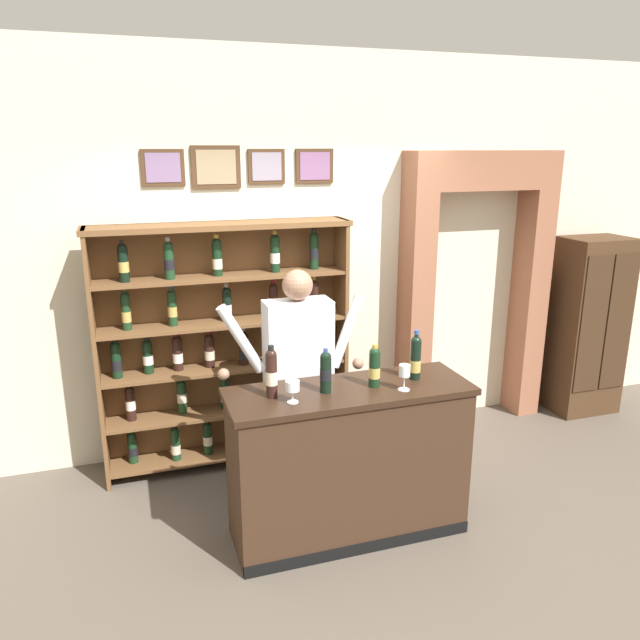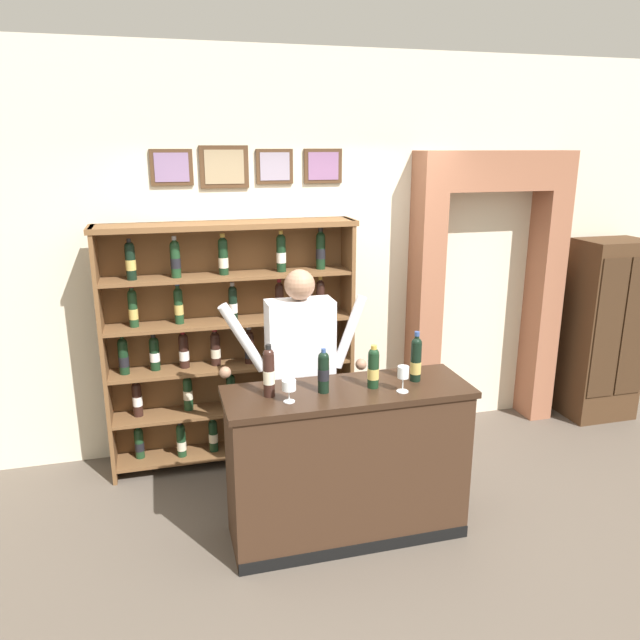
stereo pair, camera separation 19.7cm
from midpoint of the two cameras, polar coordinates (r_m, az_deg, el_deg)
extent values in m
cube|color=brown|center=(4.31, 1.20, -19.13)|extent=(14.00, 14.00, 0.02)
cube|color=beige|center=(5.09, -4.49, 6.05)|extent=(12.00, 0.16, 3.19)
cube|color=#422B19|center=(4.79, -15.58, 13.50)|extent=(0.31, 0.02, 0.26)
cube|color=slate|center=(4.78, -15.58, 13.50)|extent=(0.25, 0.01, 0.21)
cube|color=#422B19|center=(4.83, -10.84, 13.81)|extent=(0.37, 0.02, 0.31)
cube|color=#8D7959|center=(4.82, -10.82, 13.80)|extent=(0.30, 0.01, 0.25)
cube|color=#422B19|center=(4.90, -6.19, 14.01)|extent=(0.29, 0.02, 0.26)
cube|color=gray|center=(4.88, -6.15, 14.01)|extent=(0.23, 0.01, 0.21)
cube|color=#422B19|center=(4.99, -1.68, 14.13)|extent=(0.31, 0.02, 0.27)
cube|color=slate|center=(4.98, -1.63, 14.13)|extent=(0.25, 0.01, 0.21)
cube|color=brown|center=(4.74, -21.17, -3.69)|extent=(0.03, 0.31, 1.93)
cube|color=brown|center=(4.97, 0.77, -1.68)|extent=(0.03, 0.31, 1.93)
cube|color=brown|center=(4.90, -10.18, -2.19)|extent=(1.90, 0.02, 1.93)
cube|color=brown|center=(5.10, -9.46, -11.92)|extent=(1.84, 0.29, 0.02)
cylinder|color=#19381E|center=(5.04, -18.13, -11.40)|extent=(0.07, 0.07, 0.21)
sphere|color=#19381E|center=(4.99, -18.24, -10.25)|extent=(0.07, 0.07, 0.07)
cylinder|color=#19381E|center=(4.97, -18.27, -9.90)|extent=(0.03, 0.03, 0.08)
cylinder|color=black|center=(4.96, -18.30, -9.59)|extent=(0.03, 0.03, 0.03)
cylinder|color=black|center=(5.04, -18.11, -11.53)|extent=(0.07, 0.07, 0.07)
cylinder|color=#19381E|center=(4.98, -14.41, -11.29)|extent=(0.07, 0.07, 0.23)
sphere|color=#19381E|center=(4.93, -14.50, -10.02)|extent=(0.07, 0.07, 0.07)
cylinder|color=#19381E|center=(4.92, -14.52, -9.77)|extent=(0.03, 0.03, 0.06)
cylinder|color=black|center=(4.91, -14.54, -9.55)|extent=(0.04, 0.04, 0.03)
cylinder|color=beige|center=(4.99, -14.38, -11.56)|extent=(0.07, 0.07, 0.07)
cylinder|color=black|center=(5.02, -11.53, -10.92)|extent=(0.07, 0.07, 0.23)
sphere|color=black|center=(4.97, -11.60, -9.69)|extent=(0.07, 0.07, 0.07)
cylinder|color=black|center=(4.95, -11.62, -9.37)|extent=(0.03, 0.03, 0.08)
cylinder|color=#B79338|center=(4.94, -11.64, -9.08)|extent=(0.04, 0.04, 0.03)
cylinder|color=beige|center=(5.02, -11.53, -10.92)|extent=(0.07, 0.07, 0.07)
cylinder|color=black|center=(5.05, -8.06, -10.59)|extent=(0.07, 0.07, 0.22)
sphere|color=black|center=(5.00, -8.11, -9.41)|extent=(0.07, 0.07, 0.07)
cylinder|color=black|center=(4.99, -8.13, -9.06)|extent=(0.03, 0.03, 0.08)
cylinder|color=black|center=(4.98, -8.14, -8.75)|extent=(0.03, 0.03, 0.03)
cylinder|color=silver|center=(5.06, -8.05, -10.80)|extent=(0.07, 0.07, 0.07)
cylinder|color=black|center=(5.12, -4.08, -10.14)|extent=(0.07, 0.07, 0.21)
sphere|color=black|center=(5.07, -4.11, -9.00)|extent=(0.07, 0.07, 0.07)
cylinder|color=black|center=(5.06, -4.12, -8.71)|extent=(0.03, 0.03, 0.07)
cylinder|color=black|center=(5.05, -4.12, -8.47)|extent=(0.03, 0.03, 0.03)
cylinder|color=silver|center=(5.13, -4.08, -10.31)|extent=(0.07, 0.07, 0.07)
cylinder|color=black|center=(5.19, -0.99, -9.68)|extent=(0.07, 0.07, 0.22)
sphere|color=black|center=(5.14, -1.00, -8.50)|extent=(0.07, 0.07, 0.07)
cylinder|color=black|center=(5.13, -1.00, -8.24)|extent=(0.03, 0.03, 0.06)
cylinder|color=navy|center=(5.12, -1.00, -8.01)|extent=(0.04, 0.04, 0.03)
cylinder|color=black|center=(5.19, -0.99, -9.66)|extent=(0.07, 0.07, 0.07)
cube|color=brown|center=(4.95, -9.65, -8.26)|extent=(1.84, 0.29, 0.03)
cylinder|color=black|center=(4.88, -18.32, -7.58)|extent=(0.07, 0.07, 0.23)
sphere|color=black|center=(4.83, -18.45, -6.26)|extent=(0.07, 0.07, 0.07)
cylinder|color=black|center=(4.82, -18.48, -5.88)|extent=(0.03, 0.03, 0.08)
cylinder|color=navy|center=(4.81, -18.51, -5.55)|extent=(0.03, 0.03, 0.03)
cylinder|color=silver|center=(4.88, -18.33, -7.52)|extent=(0.07, 0.07, 0.07)
cylinder|color=#19381E|center=(4.90, -13.86, -7.14)|extent=(0.07, 0.07, 0.23)
sphere|color=#19381E|center=(4.86, -13.96, -5.83)|extent=(0.07, 0.07, 0.07)
cylinder|color=#19381E|center=(4.84, -13.98, -5.49)|extent=(0.03, 0.03, 0.07)
cylinder|color=#B79338|center=(4.83, -14.00, -5.20)|extent=(0.03, 0.03, 0.03)
cylinder|color=beige|center=(4.90, -13.87, -7.03)|extent=(0.07, 0.07, 0.07)
cylinder|color=black|center=(4.91, -9.95, -6.86)|extent=(0.07, 0.07, 0.23)
sphere|color=black|center=(4.87, -10.02, -5.57)|extent=(0.07, 0.07, 0.07)
cylinder|color=black|center=(4.85, -10.04, -5.17)|extent=(0.03, 0.03, 0.08)
cylinder|color=#99999E|center=(4.84, -10.05, -4.83)|extent=(0.03, 0.03, 0.03)
cylinder|color=silver|center=(4.92, -9.94, -7.07)|extent=(0.07, 0.07, 0.07)
cylinder|color=#19381E|center=(4.99, -5.53, -6.34)|extent=(0.07, 0.07, 0.22)
sphere|color=#19381E|center=(4.94, -5.57, -5.08)|extent=(0.07, 0.07, 0.07)
cylinder|color=#19381E|center=(4.93, -5.57, -4.82)|extent=(0.03, 0.03, 0.06)
cylinder|color=navy|center=(4.93, -5.58, -4.59)|extent=(0.03, 0.03, 0.03)
cylinder|color=tan|center=(4.99, -5.53, -6.43)|extent=(0.07, 0.07, 0.07)
cylinder|color=#19381E|center=(5.01, -1.05, -6.07)|extent=(0.07, 0.07, 0.24)
sphere|color=#19381E|center=(4.96, -1.06, -4.73)|extent=(0.07, 0.07, 0.07)
cylinder|color=#19381E|center=(4.95, -1.06, -4.42)|extent=(0.03, 0.03, 0.07)
cylinder|color=#99999E|center=(4.94, -1.07, -4.14)|extent=(0.04, 0.04, 0.03)
cylinder|color=silver|center=(5.02, -1.05, -6.44)|extent=(0.07, 0.07, 0.08)
cube|color=brown|center=(4.81, -9.84, -4.38)|extent=(1.84, 0.29, 0.02)
cylinder|color=black|center=(4.74, -19.55, -3.74)|extent=(0.07, 0.07, 0.24)
sphere|color=black|center=(4.70, -19.69, -2.32)|extent=(0.07, 0.07, 0.07)
cylinder|color=black|center=(4.69, -19.73, -1.91)|extent=(0.03, 0.03, 0.08)
cylinder|color=maroon|center=(4.68, -19.76, -1.55)|extent=(0.03, 0.03, 0.03)
cylinder|color=black|center=(4.75, -19.53, -3.98)|extent=(0.08, 0.08, 0.08)
cylinder|color=black|center=(4.76, -16.86, -3.51)|extent=(0.07, 0.07, 0.22)
sphere|color=black|center=(4.73, -16.97, -2.19)|extent=(0.07, 0.07, 0.07)
cylinder|color=black|center=(4.72, -16.99, -1.89)|extent=(0.03, 0.03, 0.06)
cylinder|color=black|center=(4.71, -17.01, -1.64)|extent=(0.04, 0.04, 0.03)
cylinder|color=silver|center=(4.76, -16.85, -3.56)|extent=(0.08, 0.08, 0.07)
cylinder|color=black|center=(4.76, -14.26, -3.23)|extent=(0.07, 0.07, 0.23)
sphere|color=black|center=(4.73, -14.35, -1.84)|extent=(0.07, 0.07, 0.07)
cylinder|color=black|center=(4.72, -14.37, -1.58)|extent=(0.03, 0.03, 0.06)
cylinder|color=maroon|center=(4.71, -14.39, -1.36)|extent=(0.03, 0.03, 0.03)
cylinder|color=silver|center=(4.77, -14.24, -3.43)|extent=(0.08, 0.08, 0.07)
cylinder|color=black|center=(4.78, -11.40, -3.05)|extent=(0.07, 0.07, 0.22)
sphere|color=black|center=(4.74, -11.48, -1.71)|extent=(0.07, 0.07, 0.07)
cylinder|color=black|center=(4.73, -11.50, -1.35)|extent=(0.04, 0.04, 0.08)
cylinder|color=maroon|center=(4.72, -11.51, -1.02)|extent=(0.04, 0.04, 0.03)
cylinder|color=beige|center=(4.78, -11.39, -3.21)|extent=(0.08, 0.08, 0.07)
cylinder|color=black|center=(4.79, -8.29, -2.87)|extent=(0.07, 0.07, 0.22)
sphere|color=black|center=(4.75, -8.34, -1.54)|extent=(0.07, 0.07, 0.07)
cylinder|color=black|center=(4.74, -8.36, -1.15)|extent=(0.03, 0.03, 0.08)
cylinder|color=#99999E|center=(4.73, -8.37, -0.80)|extent=(0.04, 0.04, 0.03)
cylinder|color=black|center=(4.80, -8.27, -3.22)|extent=(0.08, 0.08, 0.07)
cylinder|color=black|center=(4.79, -6.12, -2.69)|extent=(0.07, 0.07, 0.23)
sphere|color=black|center=(4.76, -6.16, -1.30)|extent=(0.07, 0.07, 0.07)
cylinder|color=black|center=(4.75, -6.17, -0.97)|extent=(0.04, 0.04, 0.07)
cylinder|color=maroon|center=(4.74, -6.18, -0.68)|extent=(0.04, 0.04, 0.03)
cylinder|color=beige|center=(4.80, -6.11, -2.98)|extent=(0.08, 0.08, 0.07)
cylinder|color=#19381E|center=(4.86, -3.37, -2.39)|extent=(0.07, 0.07, 0.23)
sphere|color=#19381E|center=(4.82, -3.39, -1.05)|extent=(0.07, 0.07, 0.07)
cylinder|color=#19381E|center=(4.82, -3.40, -0.80)|extent=(0.03, 0.03, 0.06)
cylinder|color=maroon|center=(4.81, -3.40, -0.59)|extent=(0.04, 0.04, 0.03)
cylinder|color=black|center=(4.87, -3.37, -2.72)|extent=(0.08, 0.08, 0.07)
cylinder|color=black|center=(4.91, -0.96, -2.19)|extent=(0.07, 0.07, 0.23)
sphere|color=black|center=(4.87, -0.97, -0.87)|extent=(0.07, 0.07, 0.07)
cylinder|color=black|center=(4.86, -0.97, -0.46)|extent=(0.03, 0.03, 0.08)
cylinder|color=navy|center=(4.85, -0.97, -0.10)|extent=(0.03, 0.03, 0.03)
cylinder|color=black|center=(4.91, -0.96, -2.38)|extent=(0.08, 0.08, 0.07)
cube|color=brown|center=(4.70, -10.05, -0.30)|extent=(1.84, 0.29, 0.02)
cylinder|color=#19381E|center=(4.64, -18.76, 0.57)|extent=(0.07, 0.07, 0.24)
sphere|color=#19381E|center=(4.61, -18.90, 2.09)|extent=(0.07, 0.07, 0.07)
cylinder|color=#19381E|center=(4.60, -18.93, 2.48)|extent=(0.03, 0.03, 0.08)
cylinder|color=maroon|center=(4.59, -18.97, 2.83)|extent=(0.04, 0.04, 0.03)
cylinder|color=tan|center=(4.64, -18.73, 0.29)|extent=(0.07, 0.07, 0.08)
cylinder|color=#19381E|center=(4.65, -14.76, 0.88)|extent=(0.07, 0.07, 0.23)
sphere|color=#19381E|center=(4.62, -14.86, 2.35)|extent=(0.07, 0.07, 0.07)
cylinder|color=#19381E|center=(4.61, -14.89, 2.76)|extent=(0.03, 0.03, 0.08)
cylinder|color=navy|center=(4.60, -14.92, 3.13)|extent=(0.03, 0.03, 0.03)
cylinder|color=tan|center=(4.65, -14.75, 0.77)|extent=(0.07, 0.07, 0.07)
cylinder|color=black|center=(4.67, -9.83, 1.21)|extent=(0.07, 0.07, 0.23)
sphere|color=black|center=(4.64, -9.90, 2.64)|extent=(0.07, 0.07, 0.07)
cylinder|color=black|center=(4.64, -9.92, 2.95)|extent=(0.03, 0.03, 0.06)
cylinder|color=#99999E|center=(4.63, -9.93, 3.20)|extent=(0.03, 0.03, 0.03)
cylinder|color=silver|center=(4.68, -9.82, 1.00)|extent=(0.07, 0.07, 0.07)
cylinder|color=black|center=(4.76, -5.55, 1.62)|extent=(0.07, 0.07, 0.22)
sphere|color=black|center=(4.73, -5.58, 2.99)|extent=(0.07, 0.07, 0.07)
cylinder|color=black|center=(4.73, -5.59, 3.35)|extent=(0.03, 0.03, 0.07)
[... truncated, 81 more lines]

